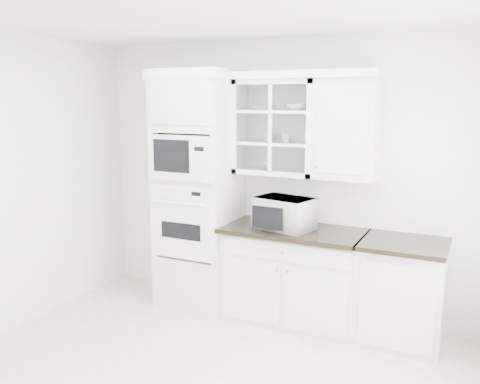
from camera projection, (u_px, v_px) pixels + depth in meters
The scene contains 12 objects.
room_shell at pixel (216, 144), 3.84m from camera, with size 4.00×3.50×2.70m.
oven_column at pixel (198, 191), 5.15m from camera, with size 0.76×0.68×2.40m.
base_cabinet_run at pixel (294, 274), 4.86m from camera, with size 1.32×0.67×0.92m.
extra_base_cabinet at pixel (402, 291), 4.43m from camera, with size 0.72×0.67×0.92m.
upper_cabinet_glass at pixel (277, 127), 4.84m from camera, with size 0.80×0.33×0.90m.
upper_cabinet_solid at pixel (347, 129), 4.55m from camera, with size 0.55×0.33×0.90m, color white.
crown_molding at pixel (266, 75), 4.78m from camera, with size 2.14×0.38×0.07m, color white.
countertop_microwave at pixel (285, 213), 4.74m from camera, with size 0.51×0.43×0.30m, color white.
bowl_a at pixel (263, 108), 4.85m from camera, with size 0.20×0.20×0.05m, color white.
bowl_b at pixel (297, 107), 4.71m from camera, with size 0.21×0.21×0.07m, color white.
cup_a at pixel (268, 137), 4.92m from camera, with size 0.11×0.11×0.08m, color white.
cup_b at pixel (286, 138), 4.80m from camera, with size 0.10×0.10×0.09m, color white.
Camera 1 is at (1.86, -2.94, 2.11)m, focal length 38.00 mm.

